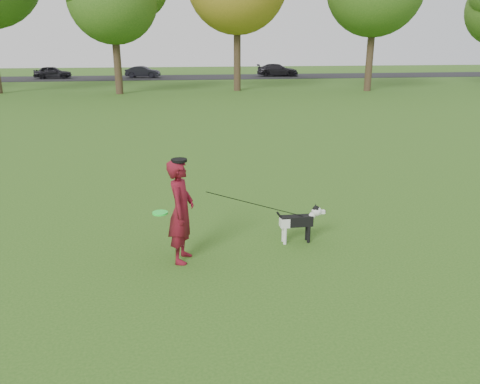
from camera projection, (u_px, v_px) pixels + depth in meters
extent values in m
plane|color=#285116|center=(227.00, 257.00, 7.46)|extent=(120.00, 120.00, 0.00)
cube|color=black|center=(176.00, 77.00, 45.11)|extent=(120.00, 7.00, 0.02)
imported|color=maroon|center=(181.00, 211.00, 7.13)|extent=(0.53, 0.67, 1.63)
cube|color=black|center=(297.00, 221.00, 7.92)|extent=(0.55, 0.17, 0.18)
cube|color=white|center=(285.00, 222.00, 7.89)|extent=(0.15, 0.17, 0.16)
cylinder|color=white|center=(285.00, 236.00, 7.91)|extent=(0.06, 0.06, 0.30)
cylinder|color=white|center=(283.00, 233.00, 8.02)|extent=(0.06, 0.06, 0.30)
cylinder|color=black|center=(309.00, 235.00, 7.97)|extent=(0.06, 0.06, 0.30)
cylinder|color=black|center=(307.00, 232.00, 8.08)|extent=(0.06, 0.06, 0.30)
cylinder|color=white|center=(311.00, 218.00, 7.94)|extent=(0.18, 0.11, 0.19)
sphere|color=white|center=(317.00, 211.00, 7.92)|extent=(0.17, 0.17, 0.17)
sphere|color=black|center=(316.00, 209.00, 7.91)|extent=(0.13, 0.13, 0.13)
cube|color=white|center=(322.00, 212.00, 7.94)|extent=(0.11, 0.06, 0.06)
sphere|color=black|center=(325.00, 212.00, 7.95)|extent=(0.04, 0.04, 0.04)
cone|color=black|center=(317.00, 208.00, 7.85)|extent=(0.06, 0.06, 0.07)
cone|color=black|center=(315.00, 206.00, 7.94)|extent=(0.06, 0.06, 0.07)
cylinder|color=black|center=(282.00, 218.00, 7.86)|extent=(0.19, 0.04, 0.25)
cylinder|color=black|center=(308.00, 217.00, 7.93)|extent=(0.12, 0.12, 0.02)
imported|color=black|center=(53.00, 72.00, 43.33)|extent=(3.37, 1.50, 1.13)
imported|color=black|center=(143.00, 72.00, 44.50)|extent=(3.38, 1.77, 1.06)
imported|color=black|center=(277.00, 70.00, 46.34)|extent=(4.30, 2.26, 1.19)
cylinder|color=#20FF3A|center=(160.00, 213.00, 6.94)|extent=(0.23, 0.23, 0.02)
cylinder|color=black|center=(179.00, 160.00, 6.89)|extent=(0.24, 0.24, 0.04)
cylinder|color=#38281C|center=(117.00, 61.00, 30.26)|extent=(0.48, 0.48, 4.20)
cylinder|color=#38281C|center=(237.00, 53.00, 32.20)|extent=(0.48, 0.48, 5.04)
cylinder|color=#38281C|center=(370.00, 55.00, 32.09)|extent=(0.48, 0.48, 4.83)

